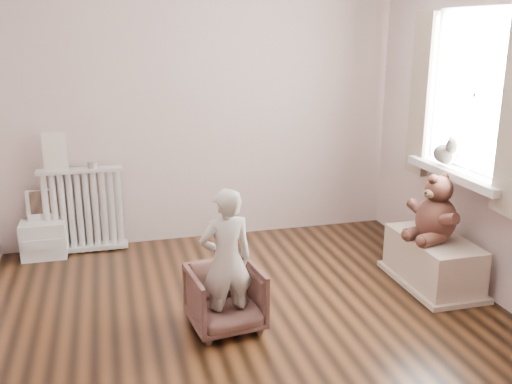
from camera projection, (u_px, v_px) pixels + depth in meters
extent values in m
cube|color=black|center=(252.00, 327.00, 3.78)|extent=(3.60, 3.60, 0.01)
cube|color=beige|center=(201.00, 99.00, 5.10)|extent=(3.60, 0.02, 2.60)
cube|color=beige|center=(396.00, 235.00, 1.75)|extent=(3.60, 0.02, 2.60)
cube|color=beige|center=(508.00, 122.00, 3.87)|extent=(0.02, 3.60, 2.60)
cube|color=white|center=(478.00, 95.00, 4.09)|extent=(0.03, 0.90, 1.10)
cube|color=silver|center=(459.00, 174.00, 4.23)|extent=(0.22, 1.10, 0.06)
cube|color=#B4A48C|center=(421.00, 95.00, 4.61)|extent=(0.06, 0.26, 1.30)
cube|color=silver|center=(83.00, 209.00, 4.97)|extent=(0.72, 0.14, 0.76)
cube|color=beige|center=(55.00, 151.00, 4.78)|extent=(0.19, 0.02, 0.32)
cylinder|color=#A59E8C|center=(93.00, 165.00, 4.89)|extent=(0.09, 0.09, 0.05)
cube|color=silver|center=(42.00, 226.00, 4.89)|extent=(0.37, 0.26, 0.58)
imported|color=brown|center=(225.00, 298.00, 3.73)|extent=(0.50, 0.52, 0.42)
imported|color=beige|center=(226.00, 261.00, 3.60)|extent=(0.37, 0.27, 0.95)
cube|color=beige|center=(433.00, 259.00, 4.38)|extent=(0.42, 0.80, 0.38)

